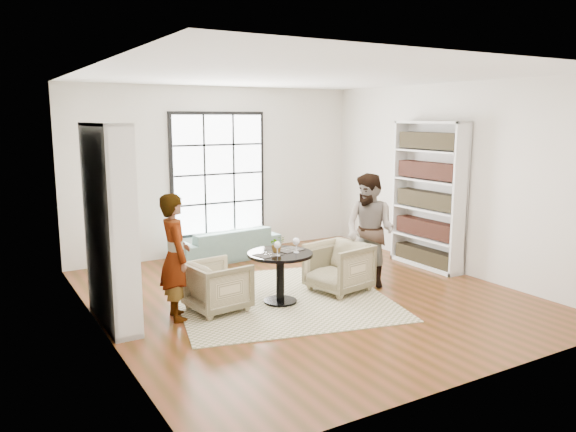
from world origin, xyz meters
TOP-DOWN VIEW (x-y plane):
  - ground at (0.00, 0.00)m, footprint 6.00×6.00m
  - room_shell at (0.00, 0.54)m, footprint 6.00×6.01m
  - rug at (-0.36, 0.06)m, footprint 3.37×3.37m
  - pedestal_table at (-0.47, -0.11)m, footprint 0.87×0.87m
  - sofa at (-0.11, 2.45)m, footprint 1.94×0.92m
  - armchair_left at (-1.31, 0.04)m, footprint 0.80×0.78m
  - armchair_right at (0.51, -0.08)m, footprint 0.90×0.89m
  - person_left at (-1.86, 0.04)m, footprint 0.44×0.61m
  - person_right at (1.06, -0.08)m, footprint 0.86×0.97m
  - placemat_left at (-0.66, -0.14)m, footprint 0.39×0.33m
  - placemat_right at (-0.29, -0.05)m, footprint 0.39×0.33m
  - cutlery_left at (-0.66, -0.14)m, footprint 0.19×0.25m
  - cutlery_right at (-0.29, -0.05)m, footprint 0.19×0.25m
  - wine_glass_left at (-0.58, -0.23)m, footprint 0.09×0.09m
  - wine_glass_right at (-0.29, -0.22)m, footprint 0.09×0.09m
  - flower_centerpiece at (-0.50, -0.08)m, footprint 0.21×0.18m

SIDE VIEW (x-z plane):
  - ground at x=0.00m, z-range 0.00..0.00m
  - rug at x=-0.36m, z-range 0.00..0.01m
  - sofa at x=-0.11m, z-range 0.00..0.55m
  - armchair_left at x=-1.31m, z-range 0.00..0.65m
  - armchair_right at x=0.51m, z-range 0.00..0.71m
  - pedestal_table at x=-0.47m, z-range 0.16..0.85m
  - placemat_left at x=-0.66m, z-range 0.69..0.70m
  - placemat_right at x=-0.29m, z-range 0.69..0.70m
  - cutlery_left at x=-0.66m, z-range 0.70..0.71m
  - cutlery_right at x=-0.29m, z-range 0.70..0.71m
  - person_left at x=-1.86m, z-range 0.00..1.56m
  - flower_centerpiece at x=-0.50m, z-range 0.69..0.92m
  - person_right at x=1.06m, z-range 0.00..1.66m
  - wine_glass_left at x=-0.58m, z-range 0.74..0.93m
  - wine_glass_right at x=-0.29m, z-range 0.74..0.94m
  - room_shell at x=0.00m, z-range -1.74..4.26m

